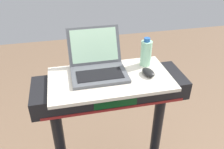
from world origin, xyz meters
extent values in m
cylinder|color=black|center=(0.34, 0.70, 0.58)|extent=(0.07, 0.07, 0.86)
cube|color=black|center=(0.00, 0.70, 1.06)|extent=(0.90, 0.28, 0.11)
cube|color=#0C3F19|center=(0.00, 0.56, 1.06)|extent=(0.24, 0.01, 0.06)
cube|color=maroon|center=(0.00, 0.56, 1.02)|extent=(0.81, 0.00, 0.02)
cube|color=beige|center=(0.00, 0.70, 1.13)|extent=(0.70, 0.39, 0.02)
cube|color=#515459|center=(-0.06, 0.73, 1.15)|extent=(0.32, 0.23, 0.02)
cube|color=black|center=(-0.06, 0.71, 1.16)|extent=(0.26, 0.13, 0.00)
cube|color=#515459|center=(-0.06, 0.89, 1.26)|extent=(0.32, 0.11, 0.21)
cube|color=#B2E0B7|center=(-0.06, 0.89, 1.26)|extent=(0.28, 0.09, 0.18)
ellipsoid|color=black|center=(0.22, 0.68, 1.15)|extent=(0.08, 0.11, 0.03)
cylinder|color=#9EDBB2|center=(0.25, 0.80, 1.22)|extent=(0.07, 0.07, 0.16)
cylinder|color=#2659A5|center=(0.25, 0.80, 1.31)|extent=(0.04, 0.04, 0.02)
camera|label=1|loc=(-0.24, -0.42, 1.87)|focal=37.70mm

